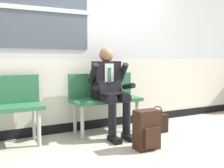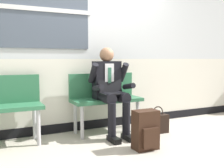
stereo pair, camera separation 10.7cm
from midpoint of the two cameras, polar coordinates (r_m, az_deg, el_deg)
ground_plane at (r=3.61m, az=2.14°, el=-12.21°), size 18.00×18.00×0.00m
station_wall at (r=4.13m, az=-2.92°, el=9.96°), size 6.54×0.17×2.85m
bench_with_person at (r=3.91m, az=-0.78°, el=-2.73°), size 1.05×0.42×0.88m
person_seated at (r=3.72m, az=0.48°, el=-0.90°), size 0.57×0.70×1.27m
backpack at (r=3.23m, az=8.41°, el=-10.06°), size 0.30×0.23×0.48m
handbag at (r=3.95m, az=10.75°, el=-8.57°), size 0.35×0.11×0.41m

